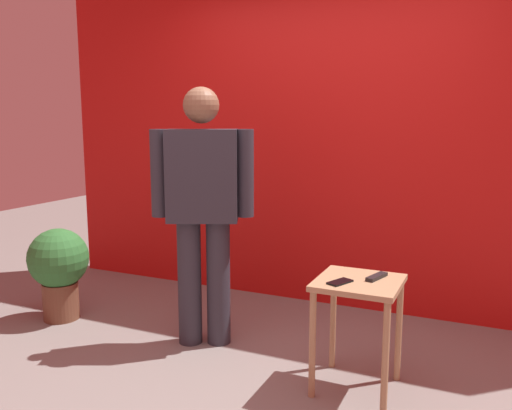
{
  "coord_description": "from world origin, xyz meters",
  "views": [
    {
      "loc": [
        1.25,
        -2.44,
        1.49
      ],
      "look_at": [
        -0.12,
        0.55,
        0.95
      ],
      "focal_mm": 37.46,
      "sensor_mm": 36.0,
      "label": 1
    }
  ],
  "objects_px": {
    "standing_person": "(203,204)",
    "tv_remote": "(377,277)",
    "cell_phone": "(340,282)",
    "side_table": "(358,301)",
    "potted_plant": "(59,266)"
  },
  "relations": [
    {
      "from": "standing_person",
      "to": "tv_remote",
      "type": "bearing_deg",
      "value": -5.86
    },
    {
      "from": "cell_phone",
      "to": "side_table",
      "type": "bearing_deg",
      "value": 73.47
    },
    {
      "from": "standing_person",
      "to": "cell_phone",
      "type": "distance_m",
      "value": 1.08
    },
    {
      "from": "side_table",
      "to": "potted_plant",
      "type": "height_order",
      "value": "potted_plant"
    },
    {
      "from": "cell_phone",
      "to": "potted_plant",
      "type": "relative_size",
      "value": 0.21
    },
    {
      "from": "standing_person",
      "to": "side_table",
      "type": "relative_size",
      "value": 2.69
    },
    {
      "from": "standing_person",
      "to": "side_table",
      "type": "height_order",
      "value": "standing_person"
    },
    {
      "from": "standing_person",
      "to": "tv_remote",
      "type": "relative_size",
      "value": 9.9
    },
    {
      "from": "side_table",
      "to": "cell_phone",
      "type": "bearing_deg",
      "value": -130.4
    },
    {
      "from": "side_table",
      "to": "potted_plant",
      "type": "bearing_deg",
      "value": 177.28
    },
    {
      "from": "standing_person",
      "to": "side_table",
      "type": "xyz_separation_m",
      "value": [
        1.07,
        -0.19,
        -0.44
      ]
    },
    {
      "from": "cell_phone",
      "to": "tv_remote",
      "type": "bearing_deg",
      "value": 68.84
    },
    {
      "from": "cell_phone",
      "to": "potted_plant",
      "type": "xyz_separation_m",
      "value": [
        -2.19,
        0.2,
        -0.22
      ]
    },
    {
      "from": "standing_person",
      "to": "potted_plant",
      "type": "height_order",
      "value": "standing_person"
    },
    {
      "from": "standing_person",
      "to": "potted_plant",
      "type": "bearing_deg",
      "value": -176.21
    }
  ]
}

